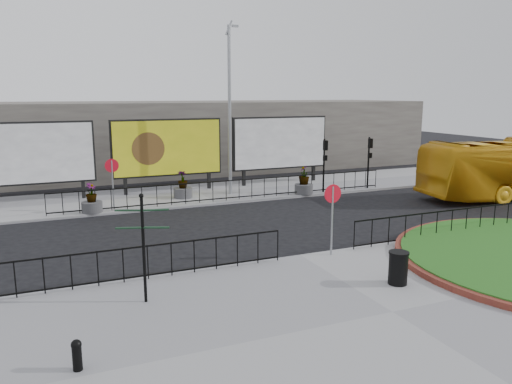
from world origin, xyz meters
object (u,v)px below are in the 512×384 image
litter_bin (398,268)px  planter_c (304,183)px  lamp_post (230,108)px  planter_b (183,188)px  fingerpost_sign (143,237)px  bollard (77,354)px  planter_a (92,202)px  billboard_mid (167,148)px

litter_bin → planter_c: bearing=73.2°
lamp_post → planter_c: lamp_post is taller
litter_bin → planter_c: size_ratio=0.62×
planter_b → planter_c: (6.45, -1.60, 0.08)m
lamp_post → fingerpost_sign: lamp_post is taller
fingerpost_sign → bollard: 3.71m
lamp_post → planter_a: 8.76m
lamp_post → planter_b: size_ratio=6.29×
billboard_mid → lamp_post: lamp_post is taller
billboard_mid → lamp_post: 4.23m
fingerpost_sign → planter_a: fingerpost_sign is taller
planter_b → billboard_mid: bearing=98.7°
billboard_mid → bollard: 18.83m
billboard_mid → litter_bin: 16.83m
billboard_mid → planter_a: billboard_mid is taller
billboard_mid → litter_bin: size_ratio=6.32×
planter_b → planter_c: planter_c is taller
lamp_post → litter_bin: 15.10m
bollard → planter_b: (6.38, 15.73, 0.15)m
fingerpost_sign → planter_b: bearing=93.6°
lamp_post → planter_c: size_ratio=5.80×
lamp_post → planter_a: size_ratio=6.63×
lamp_post → bollard: 18.68m
planter_a → planter_c: size_ratio=0.88×
fingerpost_sign → planter_a: 11.36m
lamp_post → planter_a: (-7.51, -1.60, -4.23)m
fingerpost_sign → bollard: bearing=-101.2°
planter_b → planter_c: size_ratio=0.92×
lamp_post → litter_bin: (-0.15, -14.50, -4.21)m
lamp_post → planter_b: (-2.71, -0.00, -4.19)m
bollard → planter_c: (12.83, 14.13, 0.23)m
bollard → planter_a: 14.21m
billboard_mid → litter_bin: (2.85, -16.47, -1.98)m
litter_bin → planter_a: bearing=119.7°
fingerpost_sign → litter_bin: size_ratio=3.02×
billboard_mid → planter_c: billboard_mid is taller
litter_bin → planter_b: 14.72m
planter_c → planter_b: bearing=166.1°
lamp_post → litter_bin: bearing=-90.6°
lamp_post → planter_c: 5.79m
bollard → litter_bin: litter_bin is taller
billboard_mid → bollard: bearing=-109.0°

